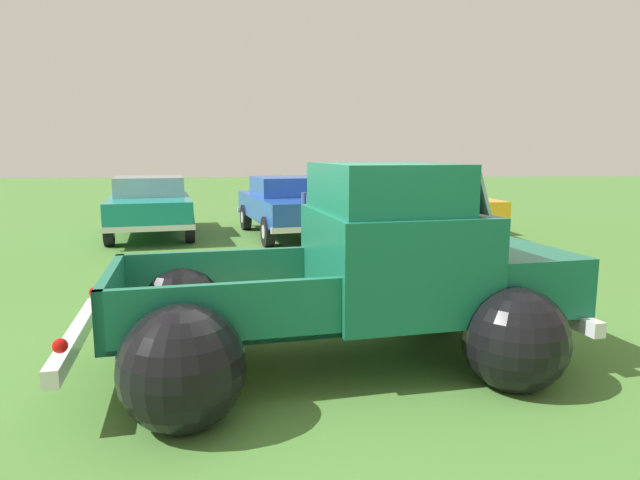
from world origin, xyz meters
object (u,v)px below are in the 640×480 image
Objects in this scene: vintage_pickup_truck at (366,284)px; show_car_1 at (290,204)px; show_car_0 at (150,203)px; spectator_1 at (318,225)px; spectator_0 at (449,216)px; show_car_2 at (436,202)px.

show_car_1 is at bearing 84.47° from vintage_pickup_truck.
show_car_0 is (-4.22, 8.39, 0.03)m from vintage_pickup_truck.
vintage_pickup_truck reaches higher than spectator_1.
spectator_1 reaches higher than show_car_0.
show_car_0 is 0.99× the size of show_car_1.
spectator_0 is (6.09, -4.64, 0.19)m from show_car_0.
vintage_pickup_truck is at bearing -147.60° from spectator_1.
show_car_0 is at bearing 105.60° from vintage_pickup_truck.
show_car_2 is at bearing -4.76° from spectator_1.
show_car_2 is 2.72× the size of spectator_0.
show_car_0 and show_car_2 have the same top height.
show_car_1 is (3.42, -0.21, 0.00)m from show_car_0.
spectator_0 is (2.67, -4.43, 0.19)m from show_car_1.
show_car_1 is 2.82× the size of spectator_1.
show_car_2 is at bearing 7.91° from spectator_0.
show_car_0 is 6.64m from spectator_1.
vintage_pickup_truck is 1.05× the size of show_car_0.
spectator_1 is (-0.34, 3.00, 0.19)m from vintage_pickup_truck.
vintage_pickup_truck is 8.88m from show_car_2.
show_car_1 is (-0.80, 8.17, 0.03)m from vintage_pickup_truck.
show_car_0 is 2.72× the size of spectator_0.
spectator_0 is at bearing 16.24° from show_car_1.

